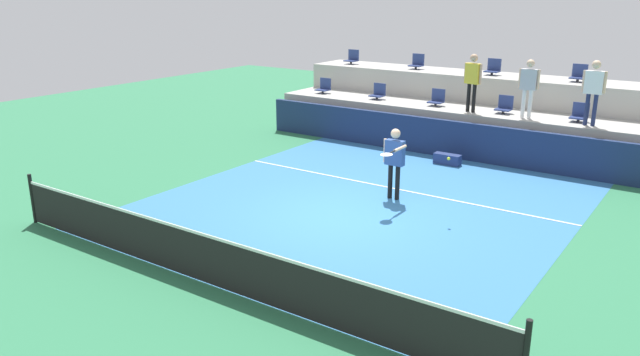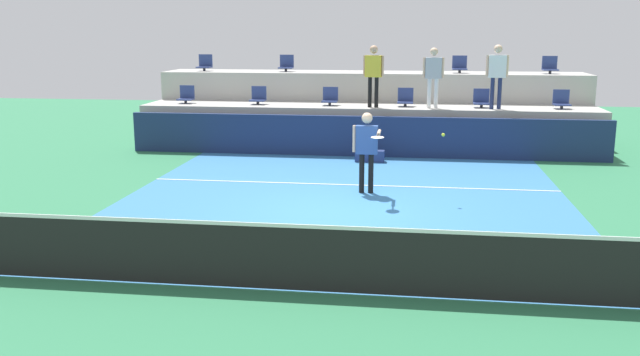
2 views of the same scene
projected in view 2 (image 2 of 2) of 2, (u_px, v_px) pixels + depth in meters
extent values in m
plane|color=#2D754C|center=(339.00, 213.00, 12.81)|extent=(40.00, 40.00, 0.00)
cube|color=teal|center=(344.00, 200.00, 13.77)|extent=(9.00, 10.00, 0.01)
cube|color=white|center=(351.00, 185.00, 15.13)|extent=(9.00, 0.06, 0.00)
cube|color=black|center=(305.00, 259.00, 8.84)|extent=(10.40, 0.01, 0.87)
cube|color=white|center=(305.00, 226.00, 8.74)|extent=(10.40, 0.02, 0.05)
cube|color=navy|center=(363.00, 136.00, 18.50)|extent=(13.00, 0.16, 1.10)
cube|color=#ADAAA3|center=(367.00, 127.00, 19.74)|extent=(13.00, 1.80, 1.25)
cube|color=#ADAAA3|center=(371.00, 106.00, 21.39)|extent=(13.00, 1.80, 2.10)
cylinder|color=#2D2D33|center=(186.00, 102.00, 20.17)|extent=(0.08, 0.08, 0.10)
cube|color=navy|center=(186.00, 99.00, 20.16)|extent=(0.44, 0.40, 0.04)
cube|color=navy|center=(187.00, 92.00, 20.29)|extent=(0.44, 0.04, 0.38)
cylinder|color=#2D2D33|center=(258.00, 103.00, 19.88)|extent=(0.08, 0.08, 0.10)
cube|color=navy|center=(258.00, 100.00, 19.87)|extent=(0.44, 0.40, 0.04)
cube|color=navy|center=(259.00, 93.00, 20.00)|extent=(0.44, 0.04, 0.38)
cylinder|color=#2D2D33|center=(330.00, 104.00, 19.60)|extent=(0.08, 0.08, 0.10)
cube|color=navy|center=(330.00, 101.00, 19.58)|extent=(0.44, 0.40, 0.04)
cube|color=navy|center=(331.00, 93.00, 19.71)|extent=(0.44, 0.04, 0.38)
cylinder|color=#2D2D33|center=(405.00, 105.00, 19.31)|extent=(0.08, 0.08, 0.10)
cube|color=navy|center=(405.00, 102.00, 19.29)|extent=(0.44, 0.40, 0.04)
cube|color=navy|center=(406.00, 94.00, 19.42)|extent=(0.44, 0.04, 0.38)
cylinder|color=#2D2D33|center=(481.00, 106.00, 19.02)|extent=(0.08, 0.08, 0.10)
cube|color=navy|center=(481.00, 103.00, 19.01)|extent=(0.44, 0.40, 0.04)
cube|color=navy|center=(481.00, 95.00, 19.14)|extent=(0.44, 0.04, 0.38)
cylinder|color=#2D2D33|center=(562.00, 107.00, 18.73)|extent=(0.08, 0.08, 0.10)
cube|color=navy|center=(562.00, 105.00, 18.72)|extent=(0.44, 0.40, 0.04)
cube|color=navy|center=(561.00, 96.00, 18.85)|extent=(0.44, 0.04, 0.38)
cylinder|color=#2D2D33|center=(204.00, 69.00, 21.73)|extent=(0.08, 0.08, 0.10)
cube|color=navy|center=(204.00, 67.00, 21.72)|extent=(0.44, 0.40, 0.04)
cube|color=navy|center=(206.00, 60.00, 21.85)|extent=(0.44, 0.04, 0.38)
cylinder|color=#2D2D33|center=(286.00, 70.00, 21.38)|extent=(0.08, 0.08, 0.10)
cube|color=navy|center=(286.00, 68.00, 21.36)|extent=(0.44, 0.40, 0.04)
cube|color=navy|center=(287.00, 61.00, 21.49)|extent=(0.44, 0.04, 0.38)
cylinder|color=#2D2D33|center=(372.00, 71.00, 21.01)|extent=(0.08, 0.08, 0.10)
cube|color=navy|center=(372.00, 68.00, 21.00)|extent=(0.44, 0.40, 0.04)
cube|color=navy|center=(373.00, 61.00, 21.13)|extent=(0.44, 0.04, 0.38)
cylinder|color=#2D2D33|center=(460.00, 71.00, 20.66)|extent=(0.08, 0.08, 0.10)
cube|color=navy|center=(460.00, 69.00, 20.64)|extent=(0.44, 0.40, 0.04)
cube|color=navy|center=(460.00, 62.00, 20.77)|extent=(0.44, 0.04, 0.38)
cylinder|color=#2D2D33|center=(550.00, 72.00, 20.30)|extent=(0.08, 0.08, 0.10)
cube|color=navy|center=(550.00, 70.00, 20.29)|extent=(0.44, 0.40, 0.04)
cube|color=navy|center=(550.00, 62.00, 20.42)|extent=(0.44, 0.04, 0.38)
cylinder|color=black|center=(362.00, 173.00, 14.33)|extent=(0.11, 0.11, 0.84)
cylinder|color=black|center=(371.00, 174.00, 14.31)|extent=(0.11, 0.11, 0.84)
cube|color=#2D4C8C|center=(367.00, 140.00, 14.17)|extent=(0.45, 0.18, 0.59)
sphere|color=beige|center=(367.00, 118.00, 14.07)|extent=(0.23, 0.23, 0.23)
cylinder|color=beige|center=(354.00, 139.00, 14.20)|extent=(0.07, 0.07, 0.56)
cylinder|color=beige|center=(379.00, 133.00, 13.84)|extent=(0.07, 0.53, 0.07)
cylinder|color=black|center=(378.00, 135.00, 13.48)|extent=(0.04, 0.26, 0.04)
ellipsoid|color=silver|center=(377.00, 137.00, 13.21)|extent=(0.26, 0.32, 0.03)
cylinder|color=black|center=(370.00, 92.00, 19.09)|extent=(0.13, 0.13, 0.84)
cylinder|color=black|center=(376.00, 92.00, 19.02)|extent=(0.13, 0.13, 0.84)
cube|color=yellow|center=(374.00, 66.00, 18.91)|extent=(0.49, 0.28, 0.60)
sphere|color=tan|center=(374.00, 49.00, 18.81)|extent=(0.28, 0.28, 0.23)
cylinder|color=tan|center=(365.00, 65.00, 19.00)|extent=(0.08, 0.08, 0.56)
cylinder|color=tan|center=(383.00, 66.00, 18.81)|extent=(0.08, 0.08, 0.56)
cylinder|color=white|center=(429.00, 93.00, 18.85)|extent=(0.11, 0.11, 0.81)
cylinder|color=white|center=(436.00, 94.00, 18.83)|extent=(0.11, 0.11, 0.81)
cube|color=#B2B2B7|center=(433.00, 68.00, 18.69)|extent=(0.44, 0.19, 0.58)
sphere|color=beige|center=(434.00, 52.00, 18.60)|extent=(0.22, 0.22, 0.22)
cylinder|color=beige|center=(424.00, 67.00, 18.72)|extent=(0.07, 0.07, 0.54)
cylinder|color=beige|center=(443.00, 67.00, 18.66)|extent=(0.07, 0.07, 0.54)
cylinder|color=navy|center=(492.00, 93.00, 18.62)|extent=(0.11, 0.11, 0.86)
cylinder|color=navy|center=(499.00, 94.00, 18.60)|extent=(0.11, 0.11, 0.86)
cube|color=white|center=(497.00, 66.00, 18.45)|extent=(0.47, 0.19, 0.61)
sphere|color=beige|center=(498.00, 49.00, 18.36)|extent=(0.24, 0.24, 0.23)
cylinder|color=beige|center=(487.00, 66.00, 18.48)|extent=(0.07, 0.07, 0.57)
cylinder|color=beige|center=(507.00, 66.00, 18.42)|extent=(0.07, 0.07, 0.57)
sphere|color=#CCE033|center=(443.00, 135.00, 13.42)|extent=(0.07, 0.07, 0.07)
cube|color=navy|center=(370.00, 156.00, 17.82)|extent=(0.76, 0.28, 0.30)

